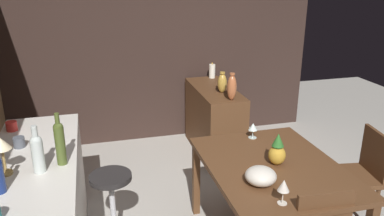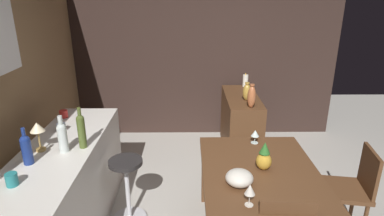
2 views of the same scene
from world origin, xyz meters
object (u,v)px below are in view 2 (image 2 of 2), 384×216
object	(u,v)px
wine_bottle_cobalt	(26,148)
vase_copper	(252,97)
dining_table	(259,177)
sideboard_cabinet	(240,124)
cup_red	(64,114)
pineapple_centerpiece	(264,158)
counter_lamp	(37,130)
vase_brass	(247,92)
bar_stool	(128,189)
wine_glass_left	(255,134)
wine_glass_right	(250,190)
chair_by_doorway	(352,188)
cup_teal	(12,179)
wine_bottle_clear	(62,136)
cup_slate	(61,127)
wine_bottle_olive	(81,130)
pillar_candle_tall	(245,81)
fruit_bowl	(239,178)

from	to	relation	value
wine_bottle_cobalt	vase_copper	distance (m)	2.49
dining_table	sideboard_cabinet	distance (m)	1.80
sideboard_cabinet	cup_red	distance (m)	2.33
pineapple_centerpiece	counter_lamp	bearing A→B (deg)	88.56
wine_bottle_cobalt	vase_brass	size ratio (longest dim) A/B	1.24
bar_stool	wine_glass_left	distance (m)	1.36
wine_glass_right	vase_copper	xyz separation A→B (m)	(1.81, -0.34, 0.10)
pineapple_centerpiece	vase_brass	world-z (taller)	vase_brass
chair_by_doorway	wine_bottle_cobalt	size ratio (longest dim) A/B	2.89
wine_bottle_cobalt	cup_red	distance (m)	0.99
cup_teal	vase_brass	xyz separation A→B (m)	(2.06, -1.97, -0.01)
sideboard_cabinet	cup_red	bearing A→B (deg)	115.19
dining_table	wine_glass_left	size ratio (longest dim) A/B	9.29
wine_glass_right	pineapple_centerpiece	distance (m)	0.53
sideboard_cabinet	bar_stool	size ratio (longest dim) A/B	1.63
sideboard_cabinet	bar_stool	xyz separation A→B (m)	(-1.50, 1.32, -0.05)
wine_bottle_clear	vase_brass	size ratio (longest dim) A/B	1.32
sideboard_cabinet	wine_bottle_cobalt	world-z (taller)	wine_bottle_cobalt
sideboard_cabinet	wine_glass_right	distance (m)	2.33
wine_glass_left	cup_slate	bearing A→B (deg)	91.25
pineapple_centerpiece	chair_by_doorway	bearing A→B (deg)	-84.03
pineapple_centerpiece	wine_bottle_olive	distance (m)	1.56
wine_glass_left	wine_bottle_cobalt	size ratio (longest dim) A/B	0.46
wine_glass_left	wine_glass_right	xyz separation A→B (m)	(-0.99, 0.23, 0.02)
dining_table	cup_slate	bearing A→B (deg)	75.81
counter_lamp	vase_copper	xyz separation A→B (m)	(1.27, -2.00, -0.13)
wine_glass_left	vase_copper	world-z (taller)	vase_copper
wine_glass_right	cup_slate	distance (m)	1.90
pineapple_centerpiece	pillar_candle_tall	world-z (taller)	pillar_candle_tall
vase_brass	cup_red	bearing A→B (deg)	110.66
chair_by_doorway	vase_copper	size ratio (longest dim) A/B	2.92
wine_glass_right	fruit_bowl	distance (m)	0.26
chair_by_doorway	fruit_bowl	distance (m)	1.17
cup_slate	counter_lamp	xyz separation A→B (m)	(-0.41, 0.02, 0.15)
bar_stool	sideboard_cabinet	bearing A→B (deg)	-41.37
dining_table	pillar_candle_tall	xyz separation A→B (m)	(2.25, -0.24, 0.25)
sideboard_cabinet	pineapple_centerpiece	bearing A→B (deg)	177.03
wine_bottle_olive	cup_teal	distance (m)	0.66
sideboard_cabinet	bar_stool	distance (m)	2.00
sideboard_cabinet	wine_glass_right	world-z (taller)	wine_glass_right
fruit_bowl	vase_copper	world-z (taller)	vase_copper
dining_table	counter_lamp	bearing A→B (deg)	88.48
wine_glass_left	vase_brass	distance (m)	1.10
fruit_bowl	wine_bottle_clear	size ratio (longest dim) A/B	0.68
chair_by_doorway	cup_slate	xyz separation A→B (m)	(0.37, 2.69, 0.45)
pineapple_centerpiece	pillar_candle_tall	bearing A→B (deg)	-5.40
wine_bottle_olive	cup_red	xyz separation A→B (m)	(0.70, 0.42, -0.13)
chair_by_doorway	wine_bottle_olive	bearing A→B (deg)	89.58
vase_brass	vase_copper	bearing A→B (deg)	-178.06
cup_slate	cup_teal	bearing A→B (deg)	-179.70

